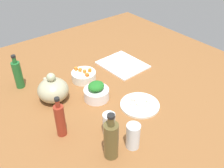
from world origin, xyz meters
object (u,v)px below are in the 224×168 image
object	(u,v)px
cutting_board	(123,65)
bottle_2	(111,139)
plate_tofu	(140,105)
drinking_glass_1	(109,124)
drinking_glass_0	(133,136)
bottle_0	(60,120)
teapot	(53,90)
bowl_carrots	(84,76)
bottle_1	(18,74)
bowl_greens	(96,94)

from	to	relation	value
cutting_board	bottle_2	size ratio (longest dim) A/B	1.26
plate_tofu	drinking_glass_1	distance (cm)	25.90
plate_tofu	drinking_glass_0	distance (cm)	28.63
bottle_0	teapot	bearing A→B (deg)	-20.09
cutting_board	bowl_carrots	world-z (taller)	bowl_carrots
cutting_board	bottle_2	xyz separation A→B (cm)	(-53.93, 52.06, 9.05)
plate_tofu	bottle_1	distance (cm)	71.50
bottle_1	drinking_glass_1	world-z (taller)	bottle_1
bottle_0	drinking_glass_0	xyz separation A→B (cm)	(-25.76, -20.91, -2.74)
bowl_carrots	drinking_glass_0	bearing A→B (deg)	168.39
cutting_board	plate_tofu	xyz separation A→B (cm)	(-37.84, 19.99, 0.10)
cutting_board	bowl_carrots	xyz separation A→B (cm)	(1.55, 29.75, 2.21)
cutting_board	teapot	distance (cm)	53.72
bowl_carrots	cutting_board	bearing A→B (deg)	-92.98
cutting_board	bowl_greens	bearing A→B (deg)	117.94
bottle_1	drinking_glass_0	size ratio (longest dim) A/B	1.69
bottle_0	drinking_glass_0	world-z (taller)	bottle_0
bowl_greens	bowl_carrots	distance (cm)	20.31
bowl_greens	teapot	xyz separation A→B (cm)	(13.57, 18.79, 3.57)
bowl_carrots	bowl_greens	bearing A→B (deg)	166.86
bowl_carrots	drinking_glass_1	world-z (taller)	drinking_glass_1
cutting_board	teapot	bearing A→B (deg)	95.00
teapot	plate_tofu	bearing A→B (deg)	-135.01
cutting_board	bottle_0	bearing A→B (deg)	115.71
cutting_board	bottle_0	xyz separation A→B (cm)	(-30.07, 62.46, 8.42)
cutting_board	bottle_0	distance (cm)	69.83
cutting_board	bowl_carrots	size ratio (longest dim) A/B	1.96
plate_tofu	bowl_carrots	xyz separation A→B (cm)	(39.39, 9.77, 2.11)
bottle_1	bowl_carrots	bearing A→B (deg)	-117.07
bottle_2	drinking_glass_0	size ratio (longest dim) A/B	1.86
bowl_greens	drinking_glass_0	world-z (taller)	drinking_glass_0
bowl_carrots	drinking_glass_0	world-z (taller)	drinking_glass_0
plate_tofu	bottle_2	world-z (taller)	bottle_2
plate_tofu	bowl_greens	bearing A→B (deg)	36.25
plate_tofu	bottle_2	distance (cm)	36.98
drinking_glass_1	bottle_0	bearing A→B (deg)	53.46
drinking_glass_1	bowl_greens	bearing A→B (deg)	-22.77
teapot	bowl_greens	bearing A→B (deg)	-125.84
plate_tofu	bottle_0	size ratio (longest dim) A/B	0.98
bottle_2	drinking_glass_1	bearing A→B (deg)	-33.84
cutting_board	drinking_glass_0	xyz separation A→B (cm)	(-55.84, 41.54, 5.69)
teapot	drinking_glass_1	bearing A→B (deg)	-167.78
bottle_0	drinking_glass_1	xyz separation A→B (cm)	(-13.07, -17.63, -3.23)
bowl_greens	bottle_0	xyz separation A→B (cm)	(-11.85, 28.09, 5.86)
bottle_2	drinking_glass_1	size ratio (longest dim) A/B	2.02
bowl_greens	drinking_glass_0	bearing A→B (deg)	169.20
drinking_glass_1	cutting_board	bearing A→B (deg)	-46.10
bowl_greens	drinking_glass_1	world-z (taller)	drinking_glass_1
bottle_1	bottle_2	distance (cm)	73.37
plate_tofu	drinking_glass_1	bearing A→B (deg)	102.04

